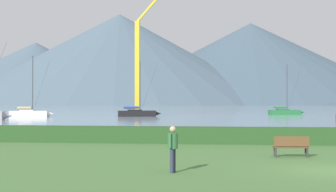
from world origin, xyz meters
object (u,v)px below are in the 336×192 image
Objects in this scene: sailboat_slip_5 at (285,112)px; dock_crane at (138,73)px; sailboat_slip_6 at (30,113)px; sailboat_slip_7 at (137,113)px; person_seated_viewer at (173,145)px; park_bench_near_path at (291,146)px.

dock_crane is (-25.80, -8.79, 6.89)m from sailboat_slip_5.
sailboat_slip_6 is 1.09× the size of sailboat_slip_7.
sailboat_slip_6 is 5.94× the size of person_seated_viewer.
person_seated_viewer is (-4.74, -5.39, 0.44)m from park_bench_near_path.
sailboat_slip_5 is 0.96× the size of sailboat_slip_6.
sailboat_slip_7 is at bearing 102.06° from park_bench_near_path.
park_bench_near_path is 7.20m from person_seated_viewer.
dock_crane reaches higher than sailboat_slip_6.
sailboat_slip_6 is at bearing -152.96° from dock_crane.
dock_crane is at bearing 116.36° from person_seated_viewer.
sailboat_slip_7 is at bearing -81.30° from dock_crane.
sailboat_slip_6 is 6.11× the size of park_bench_near_path.
person_seated_viewer is at bearing -93.42° from sailboat_slip_7.
sailboat_slip_5 is at bearing 13.37° from sailboat_slip_6.
park_bench_near_path is at bearing 63.50° from person_seated_viewer.
sailboat_slip_6 reaches higher than park_bench_near_path.
dock_crane is at bearing 83.54° from sailboat_slip_7.
dock_crane is (16.12, 8.23, 6.87)m from sailboat_slip_6.
sailboat_slip_5 is 45.25m from sailboat_slip_6.
park_bench_near_path is 0.97× the size of person_seated_viewer.
sailboat_slip_5 is 5.84× the size of park_bench_near_path.
dock_crane reaches higher than park_bench_near_path.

